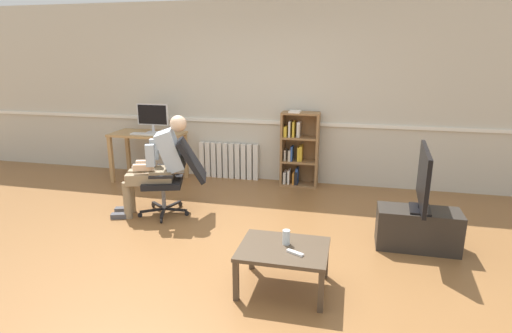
# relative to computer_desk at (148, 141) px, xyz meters

# --- Properties ---
(ground_plane) EXTENTS (18.00, 18.00, 0.00)m
(ground_plane) POSITION_rel_computer_desk_xyz_m (1.88, -2.15, -0.63)
(ground_plane) COLOR brown
(back_wall) EXTENTS (12.00, 0.13, 2.70)m
(back_wall) POSITION_rel_computer_desk_xyz_m (1.88, 0.50, 0.72)
(back_wall) COLOR beige
(back_wall) RESTS_ON ground_plane
(computer_desk) EXTENTS (1.10, 0.58, 0.76)m
(computer_desk) POSITION_rel_computer_desk_xyz_m (0.00, 0.00, 0.00)
(computer_desk) COLOR tan
(computer_desk) RESTS_ON ground_plane
(imac_monitor) EXTENTS (0.51, 0.14, 0.44)m
(imac_monitor) POSITION_rel_computer_desk_xyz_m (0.07, 0.08, 0.38)
(imac_monitor) COLOR silver
(imac_monitor) RESTS_ON computer_desk
(keyboard) EXTENTS (0.42, 0.12, 0.02)m
(keyboard) POSITION_rel_computer_desk_xyz_m (0.03, -0.14, 0.14)
(keyboard) COLOR white
(keyboard) RESTS_ON computer_desk
(computer_mouse) EXTENTS (0.06, 0.10, 0.03)m
(computer_mouse) POSITION_rel_computer_desk_xyz_m (0.31, -0.12, 0.14)
(computer_mouse) COLOR white
(computer_mouse) RESTS_ON computer_desk
(bookshelf) EXTENTS (0.55, 0.29, 1.14)m
(bookshelf) POSITION_rel_computer_desk_xyz_m (2.30, 0.29, -0.09)
(bookshelf) COLOR olive
(bookshelf) RESTS_ON ground_plane
(radiator) EXTENTS (0.97, 0.08, 0.57)m
(radiator) POSITION_rel_computer_desk_xyz_m (1.18, 0.39, -0.35)
(radiator) COLOR white
(radiator) RESTS_ON ground_plane
(office_chair) EXTENTS (0.87, 0.69, 0.95)m
(office_chair) POSITION_rel_computer_desk_xyz_m (1.00, -1.21, -0.11)
(office_chair) COLOR black
(office_chair) RESTS_ON ground_plane
(person_seated) EXTENTS (0.97, 0.59, 1.24)m
(person_seated) POSITION_rel_computer_desk_xyz_m (0.80, -1.28, 0.02)
(person_seated) COLOR #937F60
(person_seated) RESTS_ON ground_plane
(tv_stand) EXTENTS (0.81, 0.36, 0.42)m
(tv_stand) POSITION_rel_computer_desk_xyz_m (3.79, -1.52, -0.42)
(tv_stand) COLOR #2D2823
(tv_stand) RESTS_ON ground_plane
(tv_screen) EXTENTS (0.22, 0.92, 0.63)m
(tv_screen) POSITION_rel_computer_desk_xyz_m (3.79, -1.52, 0.12)
(tv_screen) COLOR black
(tv_screen) RESTS_ON tv_stand
(coffee_table) EXTENTS (0.74, 0.59, 0.38)m
(coffee_table) POSITION_rel_computer_desk_xyz_m (2.57, -2.59, -0.30)
(coffee_table) COLOR #4C3D2D
(coffee_table) RESTS_ON ground_plane
(drinking_glass) EXTENTS (0.06, 0.06, 0.13)m
(drinking_glass) POSITION_rel_computer_desk_xyz_m (2.58, -2.52, -0.19)
(drinking_glass) COLOR silver
(drinking_glass) RESTS_ON coffee_table
(spare_remote) EXTENTS (0.15, 0.10, 0.02)m
(spare_remote) POSITION_rel_computer_desk_xyz_m (2.68, -2.68, -0.24)
(spare_remote) COLOR white
(spare_remote) RESTS_ON coffee_table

